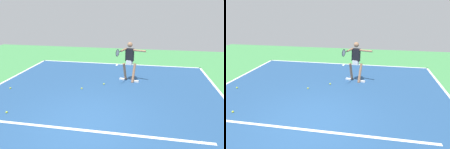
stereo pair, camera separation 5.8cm
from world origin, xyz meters
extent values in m
plane|color=#428E4C|center=(0.00, 0.00, 0.00)|extent=(21.41, 21.41, 0.00)
cube|color=navy|center=(0.00, 0.00, 0.00)|extent=(9.24, 12.66, 0.00)
cube|color=white|center=(0.00, -6.28, 0.00)|extent=(9.24, 0.10, 0.01)
cube|color=white|center=(0.00, 0.35, 0.00)|extent=(6.93, 0.10, 0.01)
cube|color=white|center=(0.00, -6.08, 0.00)|extent=(0.10, 0.30, 0.01)
cylinder|color=#9E7051|center=(-1.13, -3.59, 0.41)|extent=(0.21, 0.38, 0.85)
cube|color=white|center=(-1.25, -3.56, 0.04)|extent=(0.26, 0.16, 0.07)
cylinder|color=#9E7051|center=(-0.72, -3.72, 0.41)|extent=(0.21, 0.38, 0.85)
cube|color=white|center=(-0.60, -3.75, 0.04)|extent=(0.26, 0.16, 0.07)
cube|color=white|center=(-0.92, -3.65, 0.88)|extent=(0.29, 0.26, 0.20)
cube|color=black|center=(-0.92, -3.65, 1.21)|extent=(0.38, 0.27, 0.54)
sphere|color=#9E7051|center=(-0.92, -3.65, 1.65)|extent=(0.22, 0.22, 0.22)
cylinder|color=#9E7051|center=(-1.35, -3.53, 1.43)|extent=(0.54, 0.23, 0.08)
cylinder|color=#9E7051|center=(-0.68, -3.44, 1.46)|extent=(0.23, 0.54, 0.08)
cylinder|color=black|center=(-0.57, -3.08, 1.46)|extent=(0.09, 0.22, 0.03)
torus|color=black|center=(-0.50, -2.84, 1.46)|extent=(0.11, 0.29, 0.29)
cylinder|color=silver|center=(-0.50, -2.84, 1.46)|extent=(0.07, 0.24, 0.25)
sphere|color=#CCE033|center=(0.10, -3.01, 0.03)|extent=(0.07, 0.07, 0.07)
sphere|color=#CCE033|center=(2.64, -0.12, 0.03)|extent=(0.07, 0.07, 0.07)
sphere|color=#CCE033|center=(3.79, -1.90, 0.03)|extent=(0.07, 0.07, 0.07)
sphere|color=yellow|center=(0.89, -2.38, 0.03)|extent=(0.07, 0.07, 0.07)
camera|label=1|loc=(-1.62, 4.82, 3.24)|focal=32.08mm
camera|label=2|loc=(-1.68, 4.81, 3.24)|focal=32.08mm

